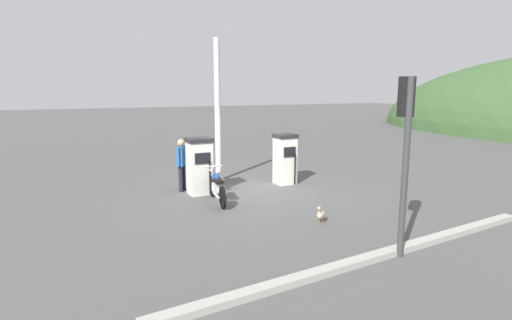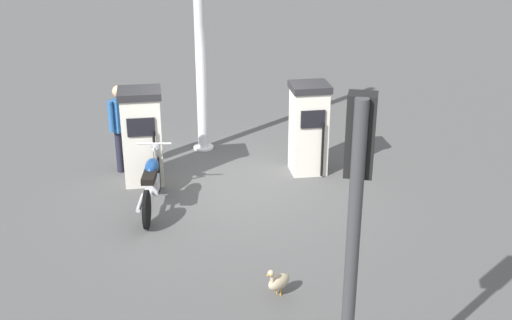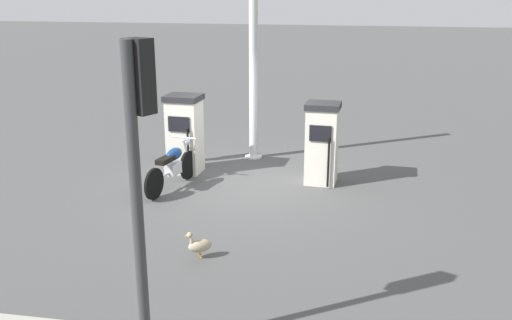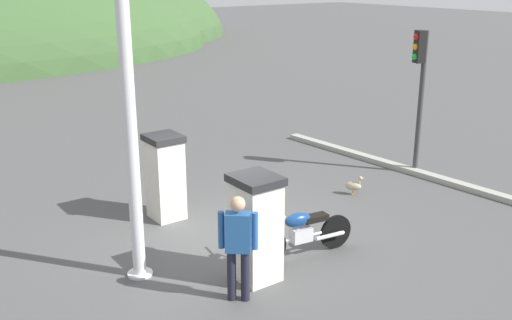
% 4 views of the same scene
% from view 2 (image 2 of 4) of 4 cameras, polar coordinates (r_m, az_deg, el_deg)
% --- Properties ---
extents(ground_plane, '(120.00, 120.00, 0.00)m').
position_cam_2_polar(ground_plane, '(11.57, -2.20, -2.30)').
color(ground_plane, '#4C4C4C').
extents(fuel_pump_near, '(0.70, 0.73, 1.70)m').
position_cam_2_polar(fuel_pump_near, '(11.60, -9.80, 2.05)').
color(fuel_pump_near, silver).
rests_on(fuel_pump_near, ground).
extents(fuel_pump_far, '(0.67, 0.68, 1.67)m').
position_cam_2_polar(fuel_pump_far, '(11.90, 4.57, 2.78)').
color(fuel_pump_far, silver).
rests_on(fuel_pump_far, ground).
extents(motorcycle_near_pump, '(1.90, 0.61, 0.94)m').
position_cam_2_polar(motorcycle_near_pump, '(10.77, -9.00, -1.82)').
color(motorcycle_near_pump, black).
rests_on(motorcycle_near_pump, ground).
extents(attendant_person, '(0.49, 0.44, 1.62)m').
position_cam_2_polar(attendant_person, '(12.14, -11.60, 3.19)').
color(attendant_person, '#1E1E2D').
rests_on(attendant_person, ground).
extents(wandering_duck, '(0.34, 0.40, 0.43)m').
position_cam_2_polar(wandering_duck, '(8.57, 1.96, -10.43)').
color(wandering_duck, tan).
rests_on(wandering_duck, ground).
extents(roadside_traffic_light, '(0.40, 0.29, 3.34)m').
position_cam_2_polar(roadside_traffic_light, '(5.74, 8.57, -4.44)').
color(roadside_traffic_light, '#38383A').
rests_on(roadside_traffic_light, ground).
extents(canopy_support_pole, '(0.40, 0.40, 4.78)m').
position_cam_2_polar(canopy_support_pole, '(12.60, -4.89, 10.84)').
color(canopy_support_pole, silver).
rests_on(canopy_support_pole, ground).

